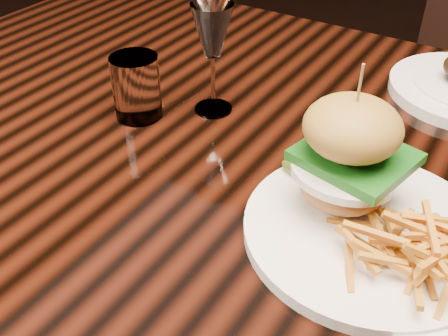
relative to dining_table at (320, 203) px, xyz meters
The scene contains 5 objects.
dining_table is the anchor object (origin of this frame).
burger_plate 0.18m from the dining_table, 50.48° to the right, with size 0.28×0.28×0.19m.
ramekin 0.10m from the dining_table, 16.68° to the left, with size 0.08×0.08×0.04m, color white.
wine_glass 0.28m from the dining_table, behind, with size 0.06×0.06×0.17m.
water_tumbler 0.32m from the dining_table, behind, with size 0.07×0.07×0.10m, color white.
Camera 1 is at (0.19, -0.56, 1.17)m, focal length 42.00 mm.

